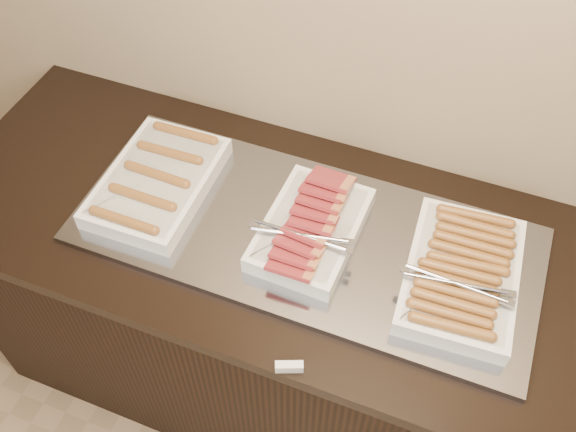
# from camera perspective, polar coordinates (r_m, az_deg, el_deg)

# --- Properties ---
(counter) EXTENTS (2.06, 0.76, 0.90)m
(counter) POSITION_cam_1_polar(r_m,az_deg,el_deg) (2.05, 1.31, -9.51)
(counter) COLOR black
(counter) RESTS_ON ground
(warming_tray) EXTENTS (1.20, 0.50, 0.02)m
(warming_tray) POSITION_cam_1_polar(r_m,az_deg,el_deg) (1.67, 1.52, -1.75)
(warming_tray) COLOR gray
(warming_tray) RESTS_ON counter
(dish_left) EXTENTS (0.27, 0.40, 0.07)m
(dish_left) POSITION_cam_1_polar(r_m,az_deg,el_deg) (1.77, -11.51, 3.04)
(dish_left) COLOR silver
(dish_left) RESTS_ON warming_tray
(dish_center) EXTENTS (0.27, 0.37, 0.09)m
(dish_center) POSITION_cam_1_polar(r_m,az_deg,el_deg) (1.63, 2.01, -1.07)
(dish_center) COLOR silver
(dish_center) RESTS_ON warming_tray
(dish_right) EXTENTS (0.28, 0.41, 0.08)m
(dish_right) POSITION_cam_1_polar(r_m,az_deg,el_deg) (1.60, 15.17, -5.01)
(dish_right) COLOR silver
(dish_right) RESTS_ON warming_tray
(label_holder) EXTENTS (0.07, 0.04, 0.03)m
(label_holder) POSITION_cam_1_polar(r_m,az_deg,el_deg) (1.47, 0.11, -13.26)
(label_holder) COLOR silver
(label_holder) RESTS_ON counter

